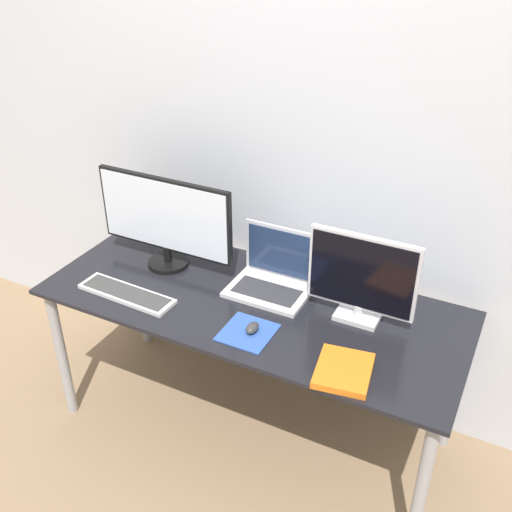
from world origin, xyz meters
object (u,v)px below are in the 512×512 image
monitor_left (165,220)px  laptop (274,275)px  keyboard (127,294)px  book (344,371)px  mouse (252,328)px  monitor_right (362,278)px

monitor_left → laptop: bearing=5.4°
laptop → keyboard: (-0.52, -0.34, -0.05)m
monitor_left → book: (0.96, -0.34, -0.21)m
mouse → book: 0.40m
monitor_left → mouse: monitor_left is taller
monitor_left → book: bearing=-19.3°
monitor_left → monitor_right: 0.90m
monitor_right → book: monitor_right is taller
keyboard → laptop: bearing=33.0°
mouse → keyboard: bearing=-178.5°
monitor_right → keyboard: monitor_right is taller
monitor_right → laptop: monitor_right is taller
keyboard → book: 0.98m
monitor_right → mouse: bearing=-140.1°
monitor_left → laptop: (0.51, 0.05, -0.17)m
monitor_right → mouse: size_ratio=6.11×
laptop → keyboard: 0.62m
monitor_right → mouse: 0.46m
monitor_left → laptop: monitor_left is taller
monitor_left → mouse: size_ratio=9.35×
monitor_left → monitor_right: size_ratio=1.53×
laptop → book: (0.45, -0.38, -0.05)m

